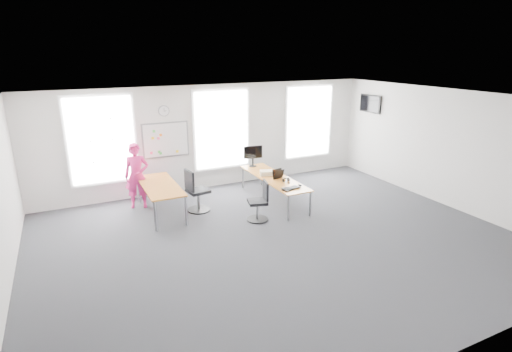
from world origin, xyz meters
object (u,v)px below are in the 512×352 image
desk_left (160,187)px  headphones (286,180)px  desk_right (274,179)px  person (137,176)px  keyboard (291,188)px  chair_left (196,193)px  chair_right (260,203)px  monitor (253,154)px

desk_left → headphones: size_ratio=11.38×
desk_right → person: (-3.35, 1.14, 0.22)m
person → keyboard: (3.29, -2.15, -0.16)m
desk_right → chair_left: 2.12m
desk_right → headphones: 0.50m
chair_left → keyboard: bearing=-129.3°
desk_right → desk_left: (-2.94, 0.45, 0.06)m
chair_left → headphones: chair_left is taller
desk_right → chair_right: size_ratio=2.85×
desk_right → chair_left: bearing=174.1°
chair_right → monitor: size_ratio=1.58×
person → headphones: size_ratio=9.35×
chair_left → person: (-1.25, 0.93, 0.37)m
headphones → desk_left: bearing=150.4°
chair_right → headphones: (1.00, 0.50, 0.30)m
monitor → person: bearing=-170.8°
desk_right → chair_left: (-2.10, 0.22, -0.15)m
desk_left → chair_right: 2.50m
chair_right → desk_right: bearing=151.8°
chair_left → person: 1.60m
keyboard → monitor: 2.21m
desk_right → person: person is taller
chair_left → headphones: size_ratio=6.06×
desk_right → desk_left: desk_left is taller
chair_left → monitor: size_ratio=1.79×
desk_right → chair_left: size_ratio=2.52×
chair_right → keyboard: (0.84, -0.03, 0.26)m
headphones → desk_right: bearing=89.0°
chair_left → desk_right: bearing=-104.1°
desk_right → headphones: (0.10, -0.48, 0.09)m
chair_right → chair_left: chair_left is taller
chair_right → person: (-2.46, 2.12, 0.42)m
keyboard → monitor: bearing=70.7°
desk_left → person: (-0.42, 0.69, 0.16)m
desk_right → chair_right: chair_right is taller
desk_left → headphones: bearing=-17.1°
desk_left → keyboard: 3.23m
desk_left → chair_left: bearing=-15.6°
desk_left → chair_left: size_ratio=1.88×
chair_left → person: person is taller
person → headphones: (3.45, -1.62, -0.13)m
chair_right → monitor: (0.84, 2.15, 0.62)m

